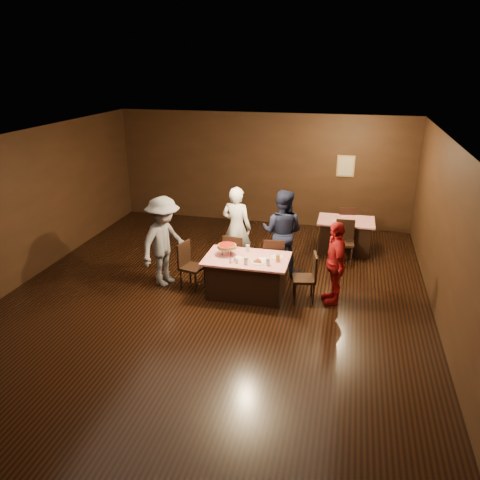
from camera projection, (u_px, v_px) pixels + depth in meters
name	position (u px, v px, depth m)	size (l,w,h in m)	color
room	(208.00, 195.00, 7.94)	(10.00, 10.04, 3.02)	black
main_table	(247.00, 276.00, 9.01)	(1.60, 1.00, 0.77)	#AF0B0E
back_table	(345.00, 235.00, 11.09)	(1.30, 0.90, 0.77)	#A30A12
chair_far_left	(236.00, 255.00, 9.74)	(0.42, 0.42, 0.95)	black
chair_far_right	(274.00, 259.00, 9.57)	(0.42, 0.42, 0.95)	black
chair_end_left	(192.00, 266.00, 9.21)	(0.42, 0.42, 0.95)	black
chair_end_right	(304.00, 278.00, 8.74)	(0.42, 0.42, 0.95)	black
chair_back_near	(344.00, 242.00, 10.42)	(0.42, 0.42, 0.95)	black
chair_back_far	(346.00, 224.00, 11.60)	(0.42, 0.42, 0.95)	black
diner_white_jacket	(237.00, 227.00, 10.07)	(0.66, 0.43, 1.81)	silver
diner_navy_hoodie	(282.00, 232.00, 9.75)	(0.89, 0.69, 1.83)	black
diner_grey_knit	(164.00, 242.00, 9.25)	(1.18, 0.68, 1.83)	slate
diner_red_shirt	(335.00, 263.00, 8.59)	(0.93, 0.39, 1.59)	#A21315
pizza_stand	(227.00, 246.00, 8.94)	(0.38, 0.38, 0.22)	black
plate_with_slice	(258.00, 261.00, 8.64)	(0.25, 0.25, 0.06)	white
plate_empty	(277.00, 257.00, 8.88)	(0.25, 0.25, 0.01)	white
glass_front_left	(246.00, 261.00, 8.56)	(0.08, 0.08, 0.14)	silver
glass_front_right	(268.00, 262.00, 8.52)	(0.08, 0.08, 0.14)	silver
glass_amber	(278.00, 258.00, 8.67)	(0.08, 0.08, 0.14)	#BF7F26
glass_back	(248.00, 248.00, 9.13)	(0.08, 0.08, 0.14)	silver
condiments	(234.00, 260.00, 8.63)	(0.17, 0.10, 0.09)	silver
napkin_center	(262.00, 259.00, 8.80)	(0.16, 0.16, 0.01)	white
napkin_left	(239.00, 258.00, 8.85)	(0.16, 0.16, 0.01)	white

